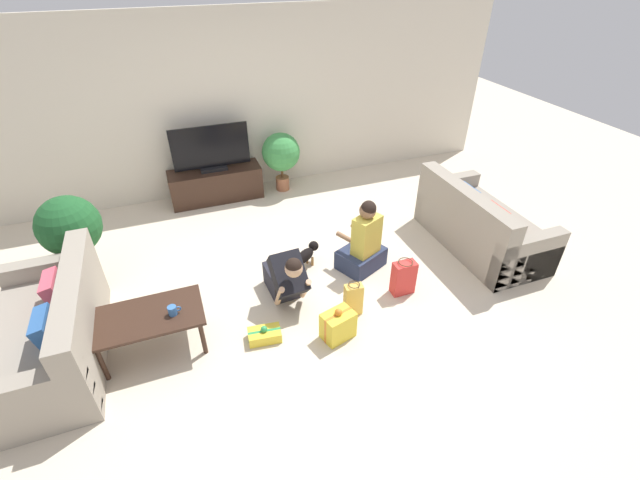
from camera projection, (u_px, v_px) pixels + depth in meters
ground_plane at (296, 283)px, 4.95m from camera, size 16.00×16.00×0.00m
wall_back at (238, 105)px, 6.24m from camera, size 8.40×0.06×2.60m
sofa_left at (53, 334)px, 3.89m from camera, size 0.88×1.72×0.85m
sofa_right at (479, 225)px, 5.40m from camera, size 0.88×1.72×0.85m
coffee_table at (149, 319)px, 3.93m from camera, size 0.99×0.57×0.43m
tv_console at (216, 184)px, 6.46m from camera, size 1.35×0.45×0.49m
tv at (211, 151)px, 6.16m from camera, size 1.10×0.20×0.67m
potted_plant_back_right at (281, 153)px, 6.51m from camera, size 0.58×0.58×0.92m
potted_plant_corner_left at (70, 229)px, 4.65m from camera, size 0.66×0.66×1.05m
person_kneeling at (286, 277)px, 4.55m from camera, size 0.36×0.76×0.73m
person_sitting at (363, 245)px, 5.01m from camera, size 0.64×0.60×0.93m
dog at (307, 254)px, 5.10m from camera, size 0.39×0.31×0.28m
gift_box_a at (338, 325)px, 4.19m from camera, size 0.36×0.29×0.36m
gift_box_b at (265, 335)px, 4.21m from camera, size 0.34×0.23×0.17m
gift_bag_a at (403, 278)px, 4.71m from camera, size 0.25×0.16×0.43m
gift_bag_b at (353, 299)px, 4.44m from camera, size 0.20×0.13×0.39m
mug at (173, 310)px, 3.89m from camera, size 0.12×0.08×0.09m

